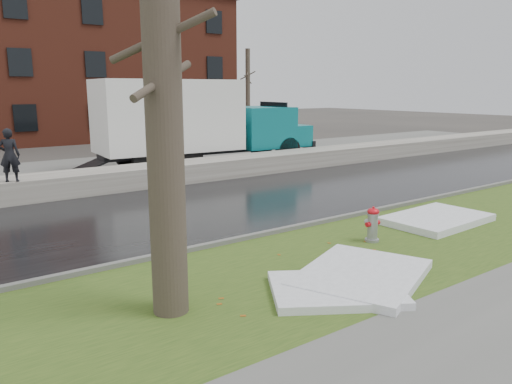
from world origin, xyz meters
TOP-DOWN VIEW (x-y plane):
  - ground at (0.00, 0.00)m, footprint 120.00×120.00m
  - verge at (0.00, -1.25)m, footprint 60.00×4.50m
  - sidewalk at (0.00, -5.00)m, footprint 60.00×3.00m
  - road at (0.00, 4.50)m, footprint 60.00×7.00m
  - parking_lot at (0.00, 13.00)m, footprint 60.00×9.00m
  - curb at (0.00, 1.00)m, footprint 60.00×0.15m
  - snowbank at (0.00, 8.70)m, footprint 60.00×1.60m
  - brick_building at (2.00, 30.00)m, footprint 26.00×12.00m
  - bg_tree_right at (16.00, 24.00)m, footprint 1.40×1.62m
  - fire_hydrant at (1.98, -0.84)m, footprint 0.40×0.34m
  - tree at (-3.46, -1.44)m, footprint 1.31×1.49m
  - box_truck at (4.29, 11.51)m, footprint 11.76×3.38m
  - worker at (-3.95, 8.10)m, footprint 0.69×0.58m
  - snow_patch_near at (0.01, -2.30)m, footprint 3.18×2.86m
  - snow_patch_far at (-0.85, -2.50)m, footprint 2.71×2.52m
  - snow_patch_side at (4.66, -0.71)m, footprint 2.87×1.91m

SIDE VIEW (x-z plane):
  - ground at x=0.00m, z-range 0.00..0.00m
  - road at x=0.00m, z-range 0.00..0.03m
  - parking_lot at x=0.00m, z-range 0.00..0.03m
  - verge at x=0.00m, z-range 0.00..0.04m
  - sidewalk at x=0.00m, z-range 0.00..0.05m
  - curb at x=0.00m, z-range 0.00..0.14m
  - snow_patch_far at x=-0.85m, z-range 0.04..0.18m
  - snow_patch_near at x=0.01m, z-range 0.04..0.20m
  - snow_patch_side at x=4.66m, z-range 0.04..0.22m
  - snowbank at x=0.00m, z-range 0.00..0.75m
  - fire_hydrant at x=1.98m, z-range 0.07..0.89m
  - worker at x=-3.95m, z-range 0.75..2.36m
  - box_truck at x=4.29m, z-range 0.11..4.01m
  - bg_tree_right at x=16.00m, z-range 0.08..6.58m
  - tree at x=-3.46m, z-range 0.07..7.04m
  - brick_building at x=2.00m, z-range 0.00..10.00m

